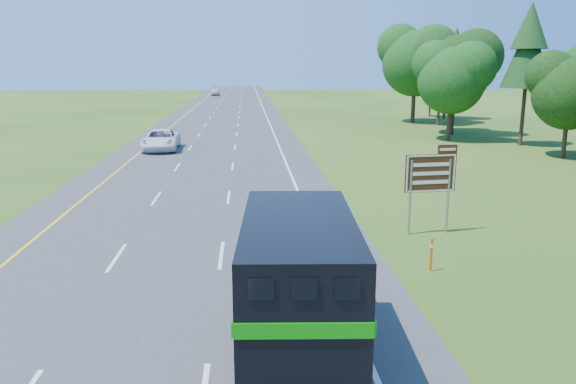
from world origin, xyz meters
name	(u,v)px	position (x,y,z in m)	size (l,w,h in m)	color
road	(219,131)	(0.00, 50.00, 0.02)	(15.00, 260.00, 0.04)	#38383A
lane_markings	(219,131)	(0.00, 50.00, 0.04)	(11.15, 260.00, 0.01)	yellow
horse_truck	(298,278)	(3.91, 3.95, 1.86)	(2.83, 7.80, 3.40)	black
white_suv	(161,140)	(-4.01, 37.03, 0.85)	(2.69, 5.82, 1.62)	white
far_car	(215,92)	(-4.05, 120.19, 0.83)	(1.87, 4.66, 1.59)	silver
exit_sign	(431,177)	(10.07, 13.18, 2.33)	(2.11, 0.29, 3.59)	gray
delineator	(431,254)	(8.78, 8.99, 0.60)	(0.09, 0.05, 1.12)	#FB610D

